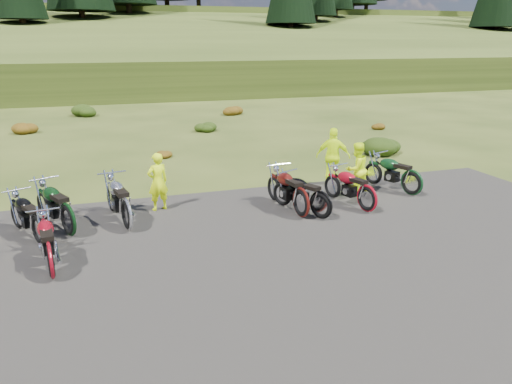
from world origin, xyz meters
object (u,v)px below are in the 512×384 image
object	(u,v)px
motorcycle_7	(411,196)
motorcycle_0	(41,246)
motorcycle_3	(128,231)
person_middle	(158,183)

from	to	relation	value
motorcycle_7	motorcycle_0	bearing A→B (deg)	73.34
motorcycle_3	person_middle	world-z (taller)	person_middle
motorcycle_0	motorcycle_3	bearing A→B (deg)	-106.12
person_middle	motorcycle_3	bearing A→B (deg)	37.71
motorcycle_7	person_middle	distance (m)	7.51
motorcycle_0	motorcycle_7	size ratio (longest dim) A/B	0.96
motorcycle_7	motorcycle_3	bearing A→B (deg)	72.00
motorcycle_0	person_middle	bearing A→B (deg)	-86.11
motorcycle_3	motorcycle_7	xyz separation A→B (m)	(8.34, 0.31, 0.00)
motorcycle_0	motorcycle_3	distance (m)	2.00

